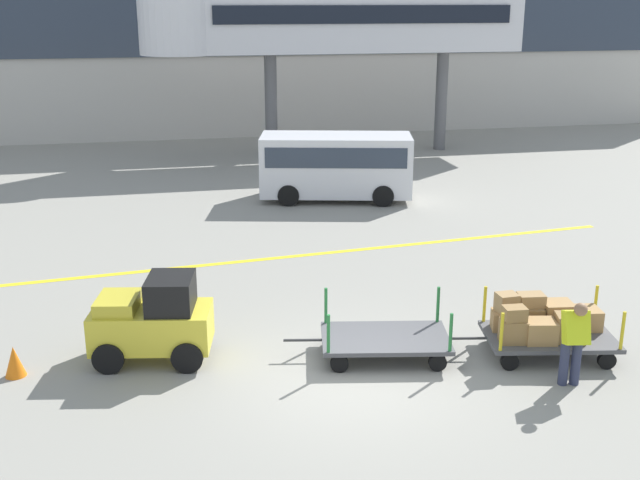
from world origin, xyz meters
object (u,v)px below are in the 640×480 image
baggage_cart_lead (385,339)px  baggage_handler (574,339)px  baggage_cart_middle (544,325)px  baggage_tug (154,321)px  shuttle_van (336,162)px  safety_cone_near (14,361)px

baggage_cart_lead → baggage_handler: size_ratio=1.97×
baggage_handler → baggage_cart_middle: bearing=83.3°
baggage_cart_middle → baggage_cart_lead: bearing=170.5°
baggage_cart_lead → baggage_handler: 3.29m
baggage_tug → baggage_cart_middle: 7.08m
baggage_handler → shuttle_van: shuttle_van is taller
baggage_cart_lead → baggage_cart_middle: bearing=-9.5°
baggage_cart_middle → safety_cone_near: (-9.36, 1.08, -0.30)m
baggage_tug → baggage_cart_lead: size_ratio=0.74×
baggage_tug → baggage_cart_lead: 4.18m
baggage_handler → safety_cone_near: 9.52m
baggage_cart_middle → shuttle_van: bearing=95.1°
baggage_tug → safety_cone_near: (-2.39, -0.17, -0.48)m
baggage_tug → baggage_cart_middle: size_ratio=0.74×
baggage_tug → shuttle_van: 12.35m
baggage_cart_middle → safety_cone_near: baggage_cart_middle is taller
shuttle_van → baggage_handler: bearing=-86.0°
baggage_cart_lead → shuttle_van: bearing=81.2°
baggage_cart_middle → shuttle_van: shuttle_van is taller
baggage_tug → safety_cone_near: size_ratio=4.12×
baggage_handler → shuttle_van: size_ratio=0.31×
safety_cone_near → baggage_cart_middle: bearing=-6.6°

